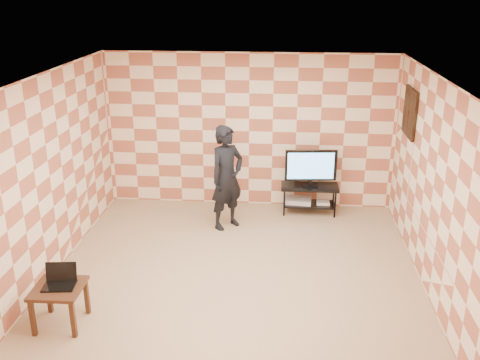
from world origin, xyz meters
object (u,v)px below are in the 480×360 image
at_px(tv_stand, 309,193).
at_px(side_table, 59,294).
at_px(person, 227,178).
at_px(tv, 311,166).

distance_m(tv_stand, side_table, 4.62).
relative_size(tv_stand, side_table, 1.71).
distance_m(tv_stand, person, 1.59).
bearing_deg(person, tv, -18.99).
bearing_deg(tv_stand, side_table, -130.70).
bearing_deg(side_table, person, 59.72).
bearing_deg(person, tv_stand, -18.89).
xyz_separation_m(tv_stand, tv, (-0.00, -0.00, 0.49)).
relative_size(side_table, person, 0.34).
xyz_separation_m(tv_stand, side_table, (-3.01, -3.50, 0.05)).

